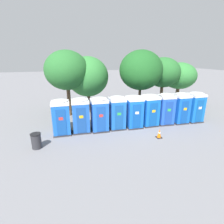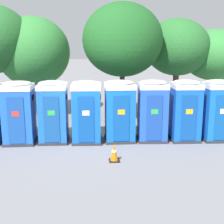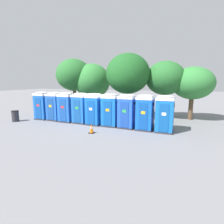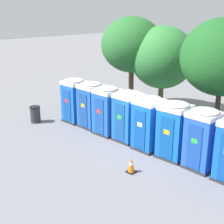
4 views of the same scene
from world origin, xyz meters
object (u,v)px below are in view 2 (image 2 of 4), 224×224
(portapotty_6, at_px, (152,110))
(street_tree_4, at_px, (33,52))
(portapotty_4, at_px, (87,111))
(portapotty_7, at_px, (185,110))
(portapotty_5, at_px, (120,110))
(portapotty_3, at_px, (53,111))
(portapotty_8, at_px, (218,110))
(street_tree_3, at_px, (122,40))
(street_tree_2, at_px, (177,48))
(street_tree_0, at_px, (215,55))
(traffic_cone, at_px, (114,153))
(portapotty_2, at_px, (19,112))

(portapotty_6, bearing_deg, street_tree_4, 136.92)
(portapotty_4, bearing_deg, portapotty_7, -2.33)
(portapotty_5, bearing_deg, portapotty_4, -178.91)
(portapotty_3, xyz_separation_m, portapotty_8, (6.80, -0.40, -0.00))
(portapotty_6, bearing_deg, portapotty_8, -4.38)
(portapotty_6, distance_m, street_tree_4, 7.77)
(portapotty_5, height_order, portapotty_7, same)
(portapotty_7, height_order, street_tree_3, street_tree_3)
(portapotty_5, distance_m, portapotty_7, 2.73)
(portapotty_6, bearing_deg, portapotty_4, 179.08)
(portapotty_4, relative_size, portapotty_8, 1.00)
(portapotty_3, distance_m, street_tree_3, 5.21)
(portapotty_8, bearing_deg, street_tree_2, 94.87)
(portapotty_6, bearing_deg, portapotty_5, 177.07)
(street_tree_0, distance_m, street_tree_4, 10.11)
(portapotty_4, distance_m, street_tree_4, 6.14)
(street_tree_0, distance_m, street_tree_3, 5.84)
(portapotty_4, bearing_deg, portapotty_8, -2.65)
(portapotty_6, xyz_separation_m, portapotty_8, (2.72, -0.21, -0.00))
(street_tree_3, relative_size, traffic_cone, 9.29)
(street_tree_2, relative_size, street_tree_3, 0.89)
(portapotty_3, distance_m, portapotty_8, 6.82)
(portapotty_5, xyz_separation_m, portapotty_7, (2.72, -0.19, 0.00))
(portapotty_2, distance_m, portapotty_3, 1.37)
(portapotty_4, height_order, portapotty_6, same)
(portapotty_6, distance_m, portapotty_8, 2.73)
(portapotty_8, relative_size, street_tree_2, 0.48)
(portapotty_2, distance_m, street_tree_3, 6.16)
(portapotty_7, relative_size, street_tree_2, 0.48)
(portapotty_8, relative_size, street_tree_3, 0.43)
(portapotty_2, relative_size, portapotty_6, 1.00)
(traffic_cone, bearing_deg, portapotty_5, 78.28)
(street_tree_4, bearing_deg, portapotty_5, -50.89)
(street_tree_3, bearing_deg, portapotty_7, -55.77)
(street_tree_3, bearing_deg, street_tree_2, 22.30)
(portapotty_8, bearing_deg, portapotty_5, 176.10)
(portapotty_3, distance_m, portapotty_4, 1.37)
(portapotty_2, height_order, street_tree_0, street_tree_0)
(portapotty_6, bearing_deg, portapotty_3, 177.26)
(street_tree_0, bearing_deg, portapotty_6, -133.86)
(portapotty_6, relative_size, street_tree_2, 0.48)
(portapotty_2, bearing_deg, street_tree_3, 32.74)
(portapotty_4, relative_size, street_tree_2, 0.48)
(portapotty_8, bearing_deg, traffic_cone, -155.96)
(portapotty_6, height_order, street_tree_0, street_tree_0)
(portapotty_3, height_order, portapotty_6, same)
(traffic_cone, bearing_deg, street_tree_0, 47.49)
(portapotty_4, distance_m, portapotty_7, 4.09)
(portapotty_4, xyz_separation_m, street_tree_2, (5.05, 4.39, 2.46))
(portapotty_7, bearing_deg, street_tree_2, 78.03)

